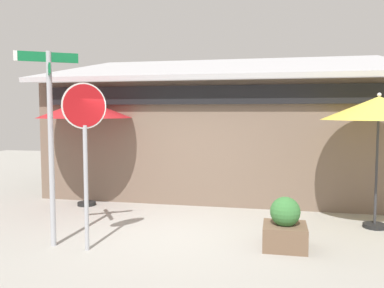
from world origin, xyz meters
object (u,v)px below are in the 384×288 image
at_px(patio_umbrella_crimson_left, 85,110).
at_px(sidewalk_planter, 285,227).
at_px(patio_umbrella_mustard_center, 379,109).
at_px(stop_sign, 85,135).
at_px(street_sign_post, 50,128).

bearing_deg(patio_umbrella_crimson_left, sidewalk_planter, -24.91).
relative_size(patio_umbrella_crimson_left, patio_umbrella_mustard_center, 1.00).
height_order(stop_sign, patio_umbrella_mustard_center, stop_sign).
height_order(patio_umbrella_mustard_center, sidewalk_planter, patio_umbrella_mustard_center).
bearing_deg(sidewalk_planter, patio_umbrella_mustard_center, 41.78).
height_order(street_sign_post, patio_umbrella_crimson_left, street_sign_post).
bearing_deg(street_sign_post, patio_umbrella_crimson_left, 106.03).
distance_m(patio_umbrella_crimson_left, sidewalk_planter, 5.55).
bearing_deg(stop_sign, street_sign_post, 173.44).
relative_size(stop_sign, sidewalk_planter, 3.16).
xyz_separation_m(patio_umbrella_crimson_left, patio_umbrella_mustard_center, (6.47, -0.61, -0.00)).
relative_size(street_sign_post, stop_sign, 1.19).
distance_m(patio_umbrella_mustard_center, sidewalk_planter, 3.09).
height_order(stop_sign, patio_umbrella_crimson_left, stop_sign).
bearing_deg(patio_umbrella_mustard_center, street_sign_post, -158.06).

